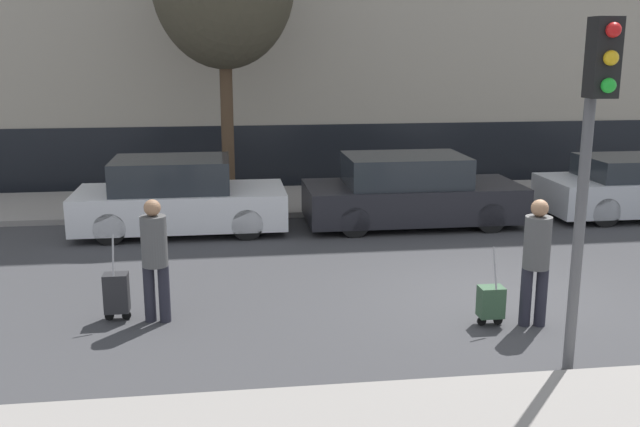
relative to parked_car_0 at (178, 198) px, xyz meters
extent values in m
plane|color=#38383A|center=(4.86, -4.69, -0.68)|extent=(80.00, 80.00, 0.00)
cube|color=gray|center=(4.86, 2.31, -0.62)|extent=(28.00, 3.00, 0.12)
cube|color=black|center=(4.86, 4.49, 0.12)|extent=(27.44, 0.06, 1.60)
cube|color=silver|center=(0.05, 0.00, -0.18)|extent=(4.07, 1.84, 0.70)
cube|color=#23282D|center=(-0.12, 0.00, 0.47)|extent=(2.24, 1.62, 0.62)
cylinder|color=black|center=(1.31, -0.83, -0.38)|extent=(0.60, 0.18, 0.60)
cylinder|color=black|center=(1.31, 0.83, -0.38)|extent=(0.60, 0.18, 0.60)
cylinder|color=black|center=(-1.22, -0.83, -0.38)|extent=(0.60, 0.18, 0.60)
cylinder|color=black|center=(-1.22, 0.83, -0.38)|extent=(0.60, 0.18, 0.60)
cube|color=black|center=(4.72, -0.07, -0.18)|extent=(4.38, 1.87, 0.70)
cube|color=#23282D|center=(4.54, -0.07, 0.47)|extent=(2.41, 1.65, 0.60)
cylinder|color=black|center=(6.07, -0.91, -0.38)|extent=(0.60, 0.18, 0.60)
cylinder|color=black|center=(6.07, 0.78, -0.38)|extent=(0.60, 0.18, 0.60)
cylinder|color=black|center=(3.36, -0.91, -0.38)|extent=(0.60, 0.18, 0.60)
cylinder|color=black|center=(3.36, 0.78, -0.38)|extent=(0.60, 0.18, 0.60)
cylinder|color=black|center=(8.55, -0.78, -0.38)|extent=(0.60, 0.18, 0.60)
cylinder|color=black|center=(8.55, 0.84, -0.38)|extent=(0.60, 0.18, 0.60)
cylinder|color=#23232D|center=(-0.11, -4.81, -0.29)|extent=(0.15, 0.15, 0.77)
cylinder|color=#23232D|center=(0.08, -4.85, -0.29)|extent=(0.15, 0.15, 0.77)
cylinder|color=#4C4C4C|center=(-0.01, -4.83, 0.43)|extent=(0.34, 0.34, 0.67)
sphere|color=#936B4C|center=(-0.01, -4.83, 0.88)|extent=(0.22, 0.22, 0.22)
cube|color=#262628|center=(-0.55, -4.72, -0.29)|extent=(0.32, 0.24, 0.53)
cylinder|color=black|center=(-0.66, -4.72, -0.62)|extent=(0.12, 0.03, 0.12)
cylinder|color=black|center=(-0.44, -4.72, -0.62)|extent=(0.12, 0.03, 0.12)
cylinder|color=gray|center=(-0.55, -4.79, 0.25)|extent=(0.02, 0.19, 0.53)
cylinder|color=#23232D|center=(4.77, -5.62, -0.28)|extent=(0.15, 0.15, 0.79)
cylinder|color=#23232D|center=(4.96, -5.64, -0.28)|extent=(0.15, 0.15, 0.79)
cylinder|color=#4C4C4C|center=(4.87, -5.63, 0.45)|extent=(0.34, 0.34, 0.68)
sphere|color=#936B4C|center=(4.87, -5.63, 0.90)|extent=(0.22, 0.22, 0.22)
cube|color=#335138|center=(4.32, -5.55, -0.35)|extent=(0.32, 0.24, 0.41)
cylinder|color=black|center=(4.21, -5.55, -0.62)|extent=(0.12, 0.03, 0.12)
cylinder|color=black|center=(4.43, -5.55, -0.62)|extent=(0.12, 0.03, 0.12)
cylinder|color=gray|center=(4.32, -5.62, 0.13)|extent=(0.02, 0.19, 0.53)
cylinder|color=#515154|center=(4.72, -6.94, 1.25)|extent=(0.12, 0.12, 3.86)
cube|color=black|center=(4.72, -7.12, 2.78)|extent=(0.28, 0.24, 0.80)
sphere|color=red|center=(4.72, -7.27, 3.05)|extent=(0.15, 0.15, 0.15)
sphere|color=gold|center=(4.72, -7.27, 2.78)|extent=(0.15, 0.15, 0.15)
sphere|color=green|center=(4.72, -7.27, 2.52)|extent=(0.15, 0.15, 0.15)
cylinder|color=#4C3826|center=(1.01, 2.14, 1.16)|extent=(0.28, 0.28, 3.44)
camera|label=1|loc=(0.94, -13.97, 2.88)|focal=40.00mm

